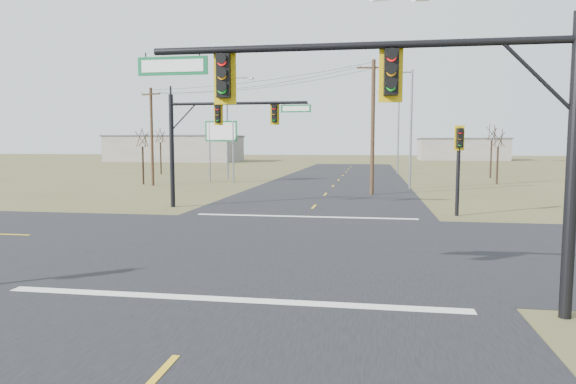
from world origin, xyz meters
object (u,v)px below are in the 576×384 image
object	(u,v)px
bare_tree_a	(142,137)
bare_tree_d	(492,132)
bare_tree_c	(498,137)
mast_arm_far	(218,126)
streetlight_c	(229,122)
utility_pole_far	(152,135)
highway_sign	(221,139)
bare_tree_b	(160,135)
mast_arm_near	(400,99)
streetlight_a	(408,123)
streetlight_b	(396,127)
utility_pole_near	(373,126)
pedestal_signal_ne	(459,152)

from	to	relation	value
bare_tree_a	bare_tree_d	world-z (taller)	bare_tree_d
bare_tree_a	bare_tree_c	xyz separation A→B (m)	(34.15, 6.24, 0.01)
mast_arm_far	streetlight_c	bearing A→B (deg)	95.23
utility_pole_far	highway_sign	world-z (taller)	utility_pole_far
utility_pole_far	bare_tree_c	distance (m)	33.45
mast_arm_far	bare_tree_a	bearing A→B (deg)	118.46
utility_pole_far	bare_tree_b	bearing A→B (deg)	110.89
mast_arm_near	streetlight_a	world-z (taller)	streetlight_a
mast_arm_far	streetlight_b	distance (m)	39.73
mast_arm_far	bare_tree_a	world-z (taller)	mast_arm_far
utility_pole_far	bare_tree_d	bearing A→B (deg)	26.17
utility_pole_near	highway_sign	world-z (taller)	utility_pole_near
mast_arm_far	streetlight_c	xyz separation A→B (m)	(-6.42, 25.23, 1.33)
utility_pole_far	bare_tree_b	distance (m)	18.86
pedestal_signal_ne	bare_tree_b	world-z (taller)	bare_tree_b
utility_pole_near	highway_sign	xyz separation A→B (m)	(-15.30, 10.91, -0.90)
mast_arm_far	utility_pole_far	distance (m)	18.86
highway_sign	mast_arm_far	bearing A→B (deg)	-74.37
pedestal_signal_ne	bare_tree_d	xyz separation A→B (m)	(8.92, 33.28, 1.76)
bare_tree_d	highway_sign	bearing A→B (deg)	-158.53
streetlight_b	mast_arm_far	bearing A→B (deg)	-94.00
utility_pole_far	streetlight_b	size ratio (longest dim) A/B	0.84
utility_pole_far	bare_tree_a	distance (m)	2.00
streetlight_c	mast_arm_far	bearing A→B (deg)	-54.31
utility_pole_near	streetlight_c	bearing A→B (deg)	135.36
streetlight_a	bare_tree_c	distance (m)	11.84
streetlight_b	streetlight_c	distance (m)	22.58
utility_pole_near	bare_tree_d	size ratio (longest dim) A/B	1.57
streetlight_b	bare_tree_b	xyz separation A→B (m)	(-30.21, -4.88, -1.03)
bare_tree_a	bare_tree_c	bearing A→B (deg)	10.36
highway_sign	streetlight_b	world-z (taller)	streetlight_b
mast_arm_near	bare_tree_b	xyz separation A→B (m)	(-27.74, 50.98, 0.10)
streetlight_c	bare_tree_b	size ratio (longest dim) A/B	1.79
bare_tree_b	utility_pole_near	bearing A→B (deg)	-40.47
streetlight_a	bare_tree_c	world-z (taller)	streetlight_a
mast_arm_near	streetlight_c	distance (m)	46.34
bare_tree_c	bare_tree_d	size ratio (longest dim) A/B	0.89
bare_tree_a	bare_tree_c	distance (m)	34.72
bare_tree_b	bare_tree_d	world-z (taller)	bare_tree_d
pedestal_signal_ne	streetlight_c	distance (m)	33.60
bare_tree_c	highway_sign	bearing A→B (deg)	-175.54
utility_pole_near	bare_tree_b	world-z (taller)	utility_pole_near
streetlight_c	bare_tree_b	bearing A→B (deg)	167.66
mast_arm_near	streetlight_a	xyz separation A→B (m)	(2.45, 33.42, 0.78)
mast_arm_near	bare_tree_d	bearing A→B (deg)	70.60
highway_sign	streetlight_a	xyz separation A→B (m)	(18.33, -5.29, 1.34)
utility_pole_far	bare_tree_a	bearing A→B (deg)	140.97
streetlight_c	streetlight_b	bearing A→B (deg)	55.09
bare_tree_b	bare_tree_c	size ratio (longest dim) A/B	1.09
mast_arm_near	bare_tree_b	world-z (taller)	mast_arm_near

